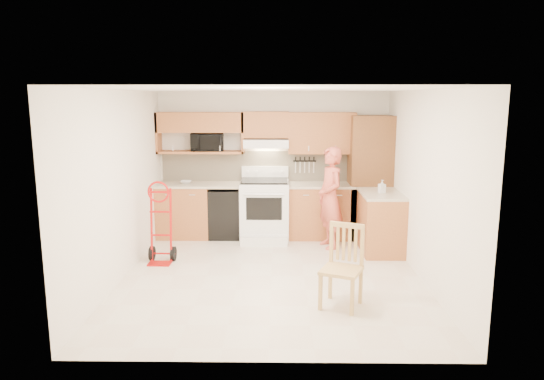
{
  "coord_description": "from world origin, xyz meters",
  "views": [
    {
      "loc": [
        0.1,
        -6.43,
        2.4
      ],
      "look_at": [
        0.0,
        0.5,
        1.1
      ],
      "focal_mm": 32.73,
      "sensor_mm": 36.0,
      "label": 1
    }
  ],
  "objects_px": {
    "person": "(330,198)",
    "dining_chair": "(341,267)",
    "hand_truck": "(160,226)",
    "microwave": "(207,142)",
    "range": "(264,204)"
  },
  "relations": [
    {
      "from": "person",
      "to": "range",
      "type": "bearing_deg",
      "value": -131.2
    },
    {
      "from": "person",
      "to": "dining_chair",
      "type": "height_order",
      "value": "person"
    },
    {
      "from": "microwave",
      "to": "hand_truck",
      "type": "height_order",
      "value": "microwave"
    },
    {
      "from": "person",
      "to": "hand_truck",
      "type": "xyz_separation_m",
      "value": [
        -2.56,
        -0.81,
        -0.27
      ]
    },
    {
      "from": "hand_truck",
      "to": "dining_chair",
      "type": "height_order",
      "value": "hand_truck"
    },
    {
      "from": "microwave",
      "to": "dining_chair",
      "type": "xyz_separation_m",
      "value": [
        1.96,
        -3.08,
        -1.16
      ]
    },
    {
      "from": "range",
      "to": "hand_truck",
      "type": "relative_size",
      "value": 1.1
    },
    {
      "from": "range",
      "to": "dining_chair",
      "type": "distance_m",
      "value": 2.98
    },
    {
      "from": "microwave",
      "to": "hand_truck",
      "type": "distance_m",
      "value": 1.96
    },
    {
      "from": "dining_chair",
      "to": "hand_truck",
      "type": "bearing_deg",
      "value": 171.57
    },
    {
      "from": "dining_chair",
      "to": "range",
      "type": "bearing_deg",
      "value": 132.51
    },
    {
      "from": "microwave",
      "to": "hand_truck",
      "type": "relative_size",
      "value": 0.51
    },
    {
      "from": "microwave",
      "to": "range",
      "type": "distance_m",
      "value": 1.46
    },
    {
      "from": "hand_truck",
      "to": "dining_chair",
      "type": "xyz_separation_m",
      "value": [
        2.46,
        -1.53,
        -0.07
      ]
    },
    {
      "from": "microwave",
      "to": "dining_chair",
      "type": "relative_size",
      "value": 0.58
    }
  ]
}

